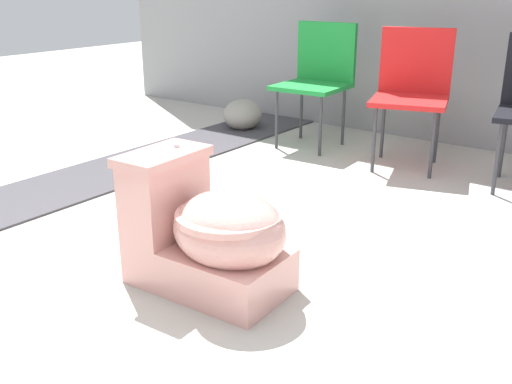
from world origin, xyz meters
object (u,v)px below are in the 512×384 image
object	(u,v)px
folding_chair_middle	(413,83)
boulder_near	(243,114)
folding_chair_left	(319,71)
toilet	(209,234)

from	to	relation	value
folding_chair_middle	boulder_near	xyz separation A→B (m)	(-1.39, 0.08, -0.39)
folding_chair_left	toilet	bearing A→B (deg)	17.85
folding_chair_left	boulder_near	distance (m)	0.79
folding_chair_left	boulder_near	size ratio (longest dim) A/B	2.50
folding_chair_left	folding_chair_middle	bearing A→B (deg)	81.88
toilet	boulder_near	xyz separation A→B (m)	(-1.46, 2.07, -0.10)
toilet	folding_chair_left	bearing A→B (deg)	108.21
folding_chair_left	boulder_near	bearing A→B (deg)	-94.19
toilet	folding_chair_left	distance (m)	2.21
folding_chair_middle	boulder_near	bearing A→B (deg)	-110.05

